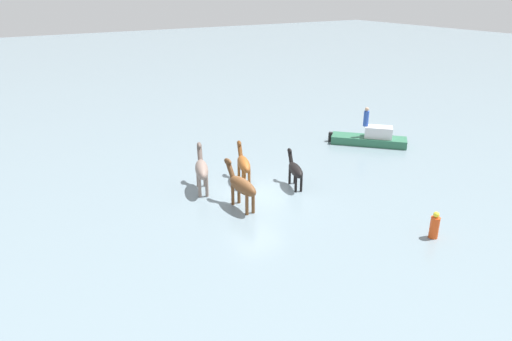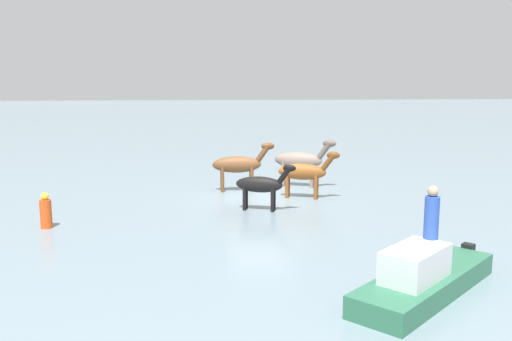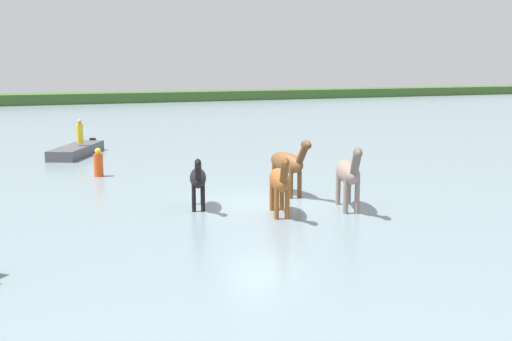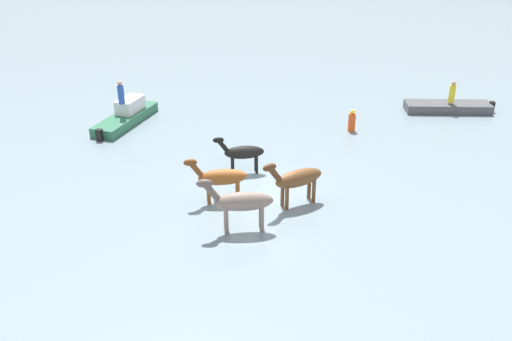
% 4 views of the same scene
% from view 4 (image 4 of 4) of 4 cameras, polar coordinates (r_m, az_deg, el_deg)
% --- Properties ---
extents(ground_plane, '(168.88, 168.88, 0.00)m').
position_cam_4_polar(ground_plane, '(22.07, 0.41, -2.50)').
color(ground_plane, gray).
extents(horse_lead, '(1.00, 2.15, 1.68)m').
position_cam_4_polar(horse_lead, '(23.45, -1.40, 1.85)').
color(horse_lead, black).
rests_on(horse_lead, ground_plane).
extents(horse_pinto_flank, '(0.66, 2.57, 2.00)m').
position_cam_4_polar(horse_pinto_flank, '(20.94, 4.19, -0.85)').
color(horse_pinto_flank, brown).
rests_on(horse_pinto_flank, ground_plane).
extents(horse_gray_outer, '(1.13, 2.39, 1.87)m').
position_cam_4_polar(horse_gray_outer, '(21.19, -3.66, -0.71)').
color(horse_gray_outer, brown).
rests_on(horse_gray_outer, ground_plane).
extents(horse_dark_mare, '(1.35, 2.62, 2.07)m').
position_cam_4_polar(horse_dark_mare, '(19.28, -1.56, -3.22)').
color(horse_dark_mare, gray).
rests_on(horse_dark_mare, ground_plane).
extents(boat_tender_starboard, '(3.29, 4.63, 0.74)m').
position_cam_4_polar(boat_tender_starboard, '(32.45, 19.05, 6.03)').
color(boat_tender_starboard, '#4C4C51').
rests_on(boat_tender_starboard, ground_plane).
extents(boat_motor_center, '(4.12, 4.19, 1.34)m').
position_cam_4_polar(boat_motor_center, '(29.80, -13.11, 5.34)').
color(boat_motor_center, '#2D6B4C').
rests_on(boat_motor_center, ground_plane).
extents(person_spotter_bow, '(0.32, 0.32, 1.19)m').
position_cam_4_polar(person_spotter_bow, '(32.00, 19.46, 7.53)').
color(person_spotter_bow, yellow).
rests_on(person_spotter_bow, boat_tender_starboard).
extents(person_watcher_seated, '(0.32, 0.32, 1.19)m').
position_cam_4_polar(person_watcher_seated, '(29.01, -13.67, 7.70)').
color(person_watcher_seated, '#2D51B2').
rests_on(person_watcher_seated, boat_motor_center).
extents(buoy_channel_marker, '(0.36, 0.36, 1.14)m').
position_cam_4_polar(buoy_channel_marker, '(28.36, 9.79, 5.00)').
color(buoy_channel_marker, '#E54C19').
rests_on(buoy_channel_marker, ground_plane).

